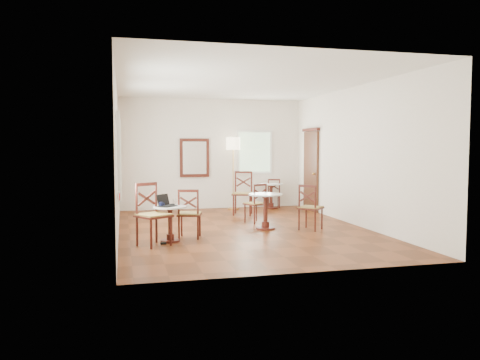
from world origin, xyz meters
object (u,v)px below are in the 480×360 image
(chair_mid_b, at_px, (310,207))
(power_adapter, at_px, (163,243))
(floor_lamp, at_px, (233,148))
(navy_mug, at_px, (161,204))
(chair_back_b, at_px, (243,193))
(water_glass, at_px, (175,202))
(chair_near_b, at_px, (153,215))
(chair_mid_a, at_px, (256,203))
(chair_near_a, at_px, (189,214))
(cafe_table_near, at_px, (170,220))
(cafe_table_mid, at_px, (265,207))
(laptop, at_px, (166,203))
(chair_back_a, at_px, (273,193))
(cafe_table_back, at_px, (271,193))
(mouse, at_px, (172,205))

(chair_mid_b, relative_size, power_adapter, 9.59)
(floor_lamp, distance_m, navy_mug, 4.81)
(chair_back_b, xyz_separation_m, water_glass, (-2.01, -2.90, 0.16))
(chair_near_b, distance_m, chair_mid_a, 3.08)
(chair_near_a, height_order, chair_mid_a, chair_near_a)
(cafe_table_near, relative_size, cafe_table_mid, 0.87)
(chair_near_a, distance_m, laptop, 0.57)
(chair_mid_b, bearing_deg, navy_mug, 56.47)
(chair_mid_b, xyz_separation_m, navy_mug, (-3.07, -0.59, 0.22))
(chair_near_a, height_order, chair_back_a, chair_near_a)
(cafe_table_mid, height_order, power_adapter, cafe_table_mid)
(chair_back_b, bearing_deg, cafe_table_mid, -71.44)
(chair_back_a, height_order, navy_mug, chair_back_a)
(cafe_table_back, distance_m, water_glass, 4.93)
(chair_back_b, xyz_separation_m, navy_mug, (-2.27, -3.07, 0.15))
(cafe_table_back, distance_m, navy_mug, 5.23)
(cafe_table_back, height_order, chair_back_a, chair_back_a)
(chair_mid_a, bearing_deg, chair_mid_b, 101.88)
(chair_mid_a, relative_size, mouse, 8.45)
(cafe_table_near, height_order, floor_lamp, floor_lamp)
(chair_near_a, bearing_deg, chair_back_a, -111.76)
(chair_near_b, height_order, chair_mid_b, chair_near_b)
(chair_near_a, height_order, chair_mid_b, chair_mid_b)
(cafe_table_back, height_order, chair_near_a, chair_near_a)
(chair_near_a, bearing_deg, chair_back_b, -107.05)
(cafe_table_back, bearing_deg, floor_lamp, 174.76)
(chair_mid_b, relative_size, laptop, 2.46)
(cafe_table_near, bearing_deg, laptop, -176.75)
(cafe_table_near, distance_m, water_glass, 0.34)
(chair_back_b, bearing_deg, chair_near_b, -106.21)
(mouse, height_order, navy_mug, navy_mug)
(mouse, height_order, water_glass, water_glass)
(chair_mid_a, bearing_deg, cafe_table_back, -139.32)
(cafe_table_mid, distance_m, chair_near_a, 1.76)
(water_glass, bearing_deg, chair_mid_b, 8.54)
(chair_near_a, distance_m, water_glass, 0.39)
(cafe_table_near, xyz_separation_m, chair_back_b, (2.10, 3.02, 0.14))
(navy_mug, distance_m, power_adapter, 0.68)
(cafe_table_back, xyz_separation_m, chair_mid_a, (-1.08, -2.30, 0.02))
(chair_mid_b, distance_m, water_glass, 2.85)
(chair_near_a, distance_m, chair_mid_b, 2.54)
(cafe_table_back, height_order, water_glass, water_glass)
(chair_mid_b, height_order, water_glass, chair_mid_b)
(laptop, bearing_deg, chair_near_a, -15.82)
(power_adapter, bearing_deg, chair_near_a, 40.93)
(chair_back_a, bearing_deg, cafe_table_mid, 80.99)
(chair_mid_a, relative_size, water_glass, 7.78)
(cafe_table_mid, xyz_separation_m, chair_mid_b, (0.86, -0.30, 0.01))
(water_glass, bearing_deg, chair_near_a, 23.60)
(power_adapter, bearing_deg, cafe_table_mid, 25.71)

